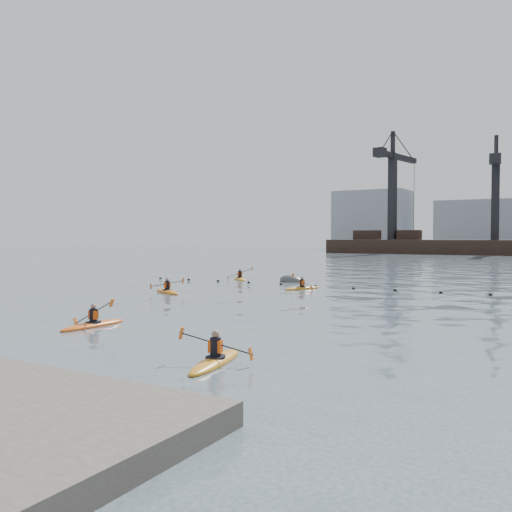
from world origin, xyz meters
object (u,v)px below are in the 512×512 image
(kayaker_2, at_px, (167,291))
(kayaker_3, at_px, (302,288))
(kayaker_5, at_px, (240,279))
(kayaker_1, at_px, (216,360))
(mooring_buoy, at_px, (292,282))
(kayaker_0, at_px, (93,324))

(kayaker_2, bearing_deg, kayaker_3, -15.19)
(kayaker_2, relative_size, kayaker_3, 1.09)
(kayaker_5, bearing_deg, kayaker_1, -103.83)
(kayaker_3, distance_m, mooring_buoy, 6.12)
(mooring_buoy, bearing_deg, kayaker_5, -177.28)
(kayaker_0, relative_size, kayaker_3, 1.06)
(kayaker_0, height_order, kayaker_2, kayaker_0)
(kayaker_2, distance_m, kayaker_3, 9.48)
(kayaker_5, xyz_separation_m, mooring_buoy, (4.94, 0.23, -0.11))
(kayaker_5, relative_size, mooring_buoy, 1.37)
(kayaker_0, distance_m, kayaker_3, 18.92)
(kayaker_0, height_order, kayaker_3, kayaker_0)
(kayaker_1, height_order, kayaker_5, kayaker_5)
(kayaker_2, distance_m, kayaker_5, 11.78)
(kayaker_2, xyz_separation_m, mooring_buoy, (3.29, 11.90, -0.11))
(kayaker_3, height_order, kayaker_5, kayaker_5)
(kayaker_3, bearing_deg, kayaker_0, -68.28)
(kayaker_1, relative_size, kayaker_3, 1.11)
(kayaker_0, bearing_deg, kayaker_1, -18.41)
(kayaker_0, bearing_deg, mooring_buoy, 97.70)
(kayaker_2, bearing_deg, mooring_buoy, 13.78)
(kayaker_3, bearing_deg, kayaker_2, -111.39)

